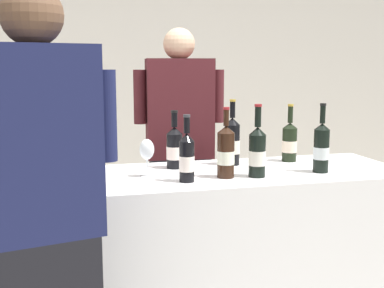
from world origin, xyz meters
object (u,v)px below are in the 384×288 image
at_px(wine_bottle_6, 232,141).
at_px(person_server, 180,164).
at_px(ice_bucket, 53,151).
at_px(wine_bottle_5, 226,152).
at_px(person_guest, 43,243).
at_px(wine_bottle_2, 290,142).
at_px(wine_bottle_0, 187,157).
at_px(wine_glass, 147,151).
at_px(wine_bottle_3, 175,148).
at_px(wine_bottle_4, 257,152).
at_px(wine_bottle_1, 321,148).

distance_m(wine_bottle_6, person_server, 0.62).
bearing_deg(ice_bucket, wine_bottle_5, -20.33).
relative_size(wine_bottle_6, ice_bucket, 1.50).
height_order(wine_bottle_6, person_server, person_server).
distance_m(person_server, person_guest, 1.55).
relative_size(wine_bottle_2, ice_bucket, 1.36).
bearing_deg(wine_bottle_0, wine_glass, 137.46).
bearing_deg(wine_bottle_6, wine_glass, -160.66).
xyz_separation_m(wine_bottle_0, person_guest, (-0.62, -0.46, -0.19)).
distance_m(wine_bottle_5, person_server, 0.86).
xyz_separation_m(wine_bottle_3, wine_bottle_5, (0.19, -0.27, 0.01)).
bearing_deg(wine_bottle_2, wine_bottle_0, -153.28).
bearing_deg(wine_bottle_2, wine_bottle_6, -176.99).
xyz_separation_m(wine_bottle_3, person_guest, (-0.63, -0.77, -0.18)).
xyz_separation_m(wine_bottle_4, ice_bucket, (-0.96, 0.32, -0.01)).
xyz_separation_m(person_server, person_guest, (-0.78, -1.33, 0.02)).
distance_m(wine_bottle_1, wine_bottle_4, 0.35).
relative_size(wine_bottle_2, wine_bottle_3, 1.06).
bearing_deg(wine_bottle_3, wine_glass, -136.52).
bearing_deg(person_guest, wine_bottle_3, 50.82).
relative_size(person_server, person_guest, 0.98).
height_order(wine_bottle_2, person_guest, person_guest).
distance_m(wine_bottle_0, wine_bottle_6, 0.46).
xyz_separation_m(wine_bottle_4, person_server, (-0.19, 0.85, -0.22)).
relative_size(wine_bottle_5, wine_glass, 1.84).
bearing_deg(wine_glass, wine_bottle_2, 12.84).
xyz_separation_m(wine_glass, person_guest, (-0.46, -0.61, -0.20)).
relative_size(wine_bottle_1, ice_bucket, 1.48).
bearing_deg(wine_bottle_6, wine_bottle_0, -135.69).
distance_m(wine_bottle_4, person_server, 0.90).
xyz_separation_m(wine_bottle_0, wine_bottle_1, (0.70, 0.04, 0.01)).
xyz_separation_m(wine_bottle_1, wine_bottle_3, (-0.69, 0.27, -0.02)).
bearing_deg(wine_bottle_3, wine_bottle_2, 2.48).
bearing_deg(wine_bottle_6, ice_bucket, 179.01).
distance_m(wine_bottle_1, wine_glass, 0.87).
bearing_deg(wine_bottle_1, wine_bottle_2, 95.56).
xyz_separation_m(wine_bottle_2, wine_bottle_5, (-0.47, -0.30, 0.01)).
xyz_separation_m(wine_bottle_2, wine_bottle_4, (-0.32, -0.32, 0.01)).
bearing_deg(wine_bottle_1, person_server, 123.05).
relative_size(wine_bottle_5, ice_bucket, 1.44).
height_order(wine_bottle_3, person_guest, person_guest).
height_order(wine_bottle_2, wine_bottle_6, wine_bottle_6).
relative_size(wine_bottle_2, person_server, 0.19).
xyz_separation_m(wine_bottle_1, ice_bucket, (-1.31, 0.30, -0.01)).
xyz_separation_m(wine_bottle_4, wine_bottle_6, (-0.02, 0.30, 0.00)).
height_order(wine_bottle_0, wine_bottle_3, wine_bottle_0).
distance_m(wine_glass, person_guest, 0.79).
xyz_separation_m(wine_bottle_3, ice_bucket, (-0.61, 0.03, 0.01)).
distance_m(ice_bucket, person_server, 0.96).
bearing_deg(wine_glass, person_guest, -126.93).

